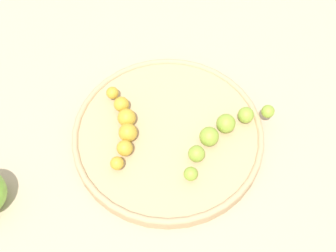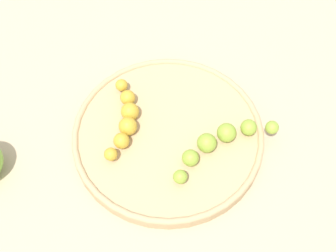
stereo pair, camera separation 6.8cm
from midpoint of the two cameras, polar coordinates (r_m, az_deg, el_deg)
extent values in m
plane|color=tan|center=(0.71, -2.72, -1.85)|extent=(2.40, 2.40, 0.00)
cylinder|color=tan|center=(0.70, -2.75, -1.48)|extent=(0.30, 0.30, 0.02)
torus|color=tan|center=(0.70, -2.78, -1.10)|extent=(0.30, 0.30, 0.01)
sphere|color=#8CAD38|center=(0.71, 9.99, 1.64)|extent=(0.02, 0.02, 0.02)
sphere|color=#8CAD38|center=(0.70, 7.20, 1.19)|extent=(0.03, 0.03, 0.03)
sphere|color=#8CAD38|center=(0.69, 4.62, 0.11)|extent=(0.03, 0.03, 0.03)
sphere|color=#8CAD38|center=(0.67, 2.41, -1.58)|extent=(0.03, 0.03, 0.03)
sphere|color=#8CAD38|center=(0.66, 0.73, -3.80)|extent=(0.03, 0.03, 0.03)
sphere|color=#8CAD38|center=(0.64, -0.30, -6.46)|extent=(0.02, 0.02, 0.02)
sphere|color=gold|center=(0.66, -9.48, -4.95)|extent=(0.02, 0.02, 0.02)
sphere|color=gold|center=(0.67, -8.44, -3.04)|extent=(0.02, 0.02, 0.02)
sphere|color=gold|center=(0.68, -7.98, -1.06)|extent=(0.03, 0.03, 0.03)
sphere|color=gold|center=(0.70, -8.07, 0.85)|extent=(0.03, 0.03, 0.03)
sphere|color=gold|center=(0.71, -8.69, 2.56)|extent=(0.02, 0.02, 0.02)
sphere|color=gold|center=(0.73, -9.77, 4.00)|extent=(0.02, 0.02, 0.02)
camera|label=1|loc=(0.03, -92.87, -4.53)|focal=47.75mm
camera|label=2|loc=(0.03, 87.13, 4.53)|focal=47.75mm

